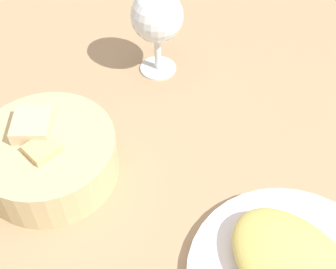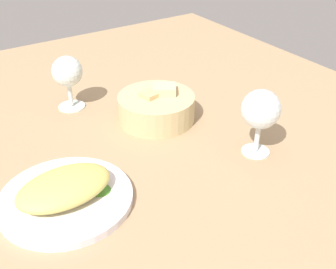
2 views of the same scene
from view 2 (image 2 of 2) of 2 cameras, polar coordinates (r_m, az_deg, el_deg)
The scene contains 7 objects.
ground_plane at distance 89.07cm, azimuth -6.58°, elevation -2.33°, with size 140.00×140.00×2.00cm, color tan.
plate at distance 76.15cm, azimuth -13.48°, elevation -8.36°, with size 23.07×23.07×1.40cm, color white.
omelette at distance 74.55cm, azimuth -13.73°, elevation -6.84°, with size 16.61×10.84×3.75cm, color #D3C261.
lettuce_garnish at distance 75.21cm, azimuth -9.07°, elevation -6.96°, with size 3.71×3.71×1.43cm, color #46852D.
bread_basket at distance 96.56cm, azimuth -1.52°, elevation 3.68°, with size 17.33×17.33×7.74cm.
wine_glass_near at distance 83.70cm, azimuth 12.27°, elevation 3.06°, with size 7.72×7.72×13.75cm.
wine_glass_far at distance 102.15cm, azimuth -13.28°, elevation 7.90°, with size 7.16×7.16×12.87cm.
Camera 2 is at (-31.75, -66.62, 48.86)cm, focal length 45.63 mm.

